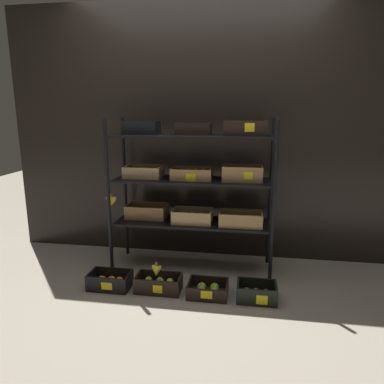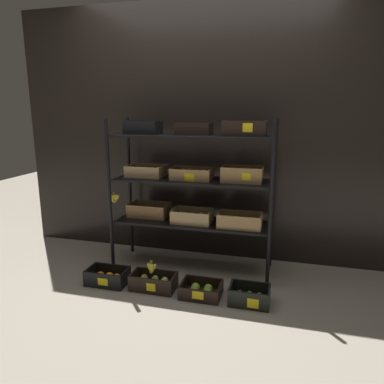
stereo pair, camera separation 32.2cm
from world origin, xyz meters
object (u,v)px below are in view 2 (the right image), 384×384
(crate_ground_pear, at_px, (154,283))
(crate_ground_apple_green, at_px, (201,290))
(crate_ground_kiwi, at_px, (249,297))
(crate_ground_orange, at_px, (108,278))
(display_rack, at_px, (191,181))
(banana_bunch_loose, at_px, (151,268))

(crate_ground_pear, distance_m, crate_ground_apple_green, 0.41)
(crate_ground_kiwi, bearing_deg, crate_ground_orange, 179.58)
(display_rack, relative_size, crate_ground_pear, 4.13)
(crate_ground_pear, distance_m, banana_bunch_loose, 0.13)
(crate_ground_orange, bearing_deg, display_rack, 39.71)
(crate_ground_apple_green, bearing_deg, crate_ground_pear, 179.20)
(display_rack, xyz_separation_m, crate_ground_pear, (-0.19, -0.49, -0.78))
(crate_ground_kiwi, bearing_deg, display_rack, 139.29)
(display_rack, xyz_separation_m, crate_ground_apple_green, (0.21, -0.50, -0.79))
(crate_ground_apple_green, height_order, banana_bunch_loose, banana_bunch_loose)
(display_rack, height_order, crate_ground_pear, display_rack)
(crate_ground_apple_green, bearing_deg, crate_ground_kiwi, -2.28)
(crate_ground_apple_green, xyz_separation_m, crate_ground_kiwi, (0.39, -0.02, 0.01))
(display_rack, relative_size, crate_ground_apple_green, 4.77)
(crate_ground_orange, height_order, crate_ground_apple_green, crate_ground_orange)
(display_rack, relative_size, crate_ground_orange, 4.44)
(crate_ground_pear, xyz_separation_m, crate_ground_kiwi, (0.79, -0.02, -0.00))
(crate_ground_pear, xyz_separation_m, banana_bunch_loose, (-0.02, 0.00, 0.13))
(display_rack, bearing_deg, crate_ground_apple_green, -66.82)
(crate_ground_orange, xyz_separation_m, crate_ground_apple_green, (0.82, 0.01, -0.01))
(display_rack, distance_m, crate_ground_kiwi, 1.11)
(crate_ground_orange, relative_size, crate_ground_pear, 0.93)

